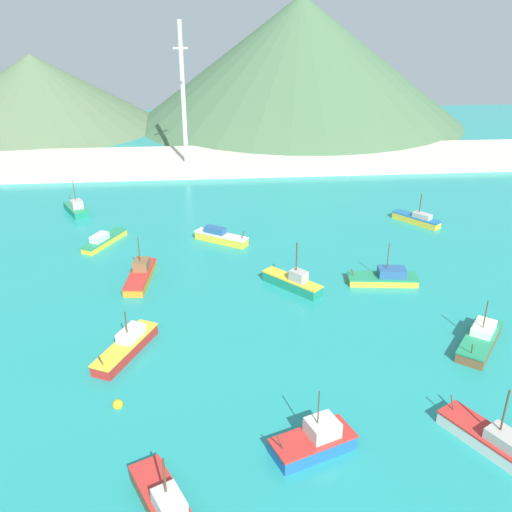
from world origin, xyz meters
The scene contains 18 objects.
ground centered at (0.00, 30.00, -0.25)m, with size 260.00×280.00×0.50m.
fishing_boat_0 centered at (-18.73, 39.35, 0.98)m, with size 7.56×7.95×6.85m.
fishing_boat_1 centered at (0.16, 24.17, 0.87)m, with size 8.06×9.15×5.64m.
fishing_boat_2 centered at (-39.24, 43.53, 0.85)m, with size 3.68×9.99×6.18m.
fishing_boat_5 centered at (-6.05, 39.90, 0.81)m, with size 9.63×4.05×5.85m.
fishing_boat_6 centered at (-27.96, 55.80, 0.88)m, with size 8.61×6.59×2.77m.
fishing_boat_7 centered at (-5.71, 8.85, 0.86)m, with size 7.21×9.67×6.50m.
fishing_boat_8 centered at (-21.10, 9.98, 1.04)m, with size 7.89×5.54×6.24m.
fishing_boat_9 centered at (5.85, 60.95, 0.80)m, with size 6.95×7.93×5.37m.
fishing_boat_10 centered at (-38.98, 26.08, 0.90)m, with size 6.48×9.90×5.01m.
fishing_boat_11 centered at (-46.23, 56.38, 0.72)m, with size 6.22×9.24×2.05m.
fishing_boat_12 centered at (-53.33, 70.87, 0.89)m, with size 5.66×7.67×6.34m.
fishing_boat_13 centered at (-33.47, 4.44, 0.93)m, with size 6.24×9.20×5.78m.
buoy_0 centered at (-38.81, 17.20, 0.18)m, with size 1.03×1.03×1.03m.
beach_strip centered at (0.00, 101.75, 0.60)m, with size 247.00×24.78×1.20m, color beige.
hill_west centered at (-78.89, 146.11, 10.24)m, with size 71.12×71.12×20.48m.
hill_central centered at (-1.10, 149.25, 17.96)m, with size 98.77×98.77×35.92m.
radio_tower centered at (-34.40, 99.00, 15.84)m, with size 3.11×2.48×31.06m.
Camera 1 is at (-29.25, -26.63, 35.81)m, focal length 39.62 mm.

